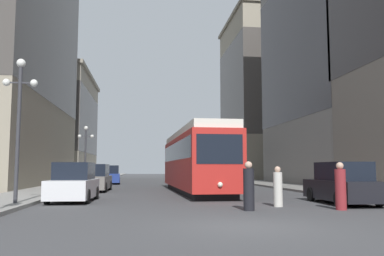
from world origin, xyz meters
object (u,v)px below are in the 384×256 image
at_px(transit_bus, 207,165).
at_px(lamp_post_left_far, 86,146).
at_px(parked_car_left_mid, 110,175).
at_px(parked_car_left_far, 74,183).
at_px(parked_car_right_far, 343,184).
at_px(pedestrian_on_sidewalk, 249,188).
at_px(lamp_post_left_near, 19,108).
at_px(streetcar, 195,160).
at_px(pedestrian_crossing_near, 341,188).
at_px(parked_car_left_near, 95,179).
at_px(pedestrian_crossing_far, 278,188).

height_order(transit_bus, lamp_post_left_far, lamp_post_left_far).
relative_size(parked_car_left_mid, parked_car_left_far, 1.12).
bearing_deg(parked_car_right_far, pedestrian_on_sidewalk, 26.88).
bearing_deg(parked_car_right_far, lamp_post_left_near, 0.16).
distance_m(streetcar, parked_car_left_far, 9.19).
bearing_deg(pedestrian_crossing_near, parked_car_left_far, 95.97).
distance_m(streetcar, parked_car_left_mid, 16.46).
bearing_deg(streetcar, pedestrian_crossing_near, -72.33).
height_order(pedestrian_crossing_near, lamp_post_left_far, lamp_post_left_far).
height_order(pedestrian_crossing_near, lamp_post_left_near, lamp_post_left_near).
bearing_deg(transit_bus, parked_car_right_far, -86.47).
height_order(transit_bus, parked_car_left_near, transit_bus).
height_order(parked_car_left_far, pedestrian_crossing_far, parked_car_left_far).
bearing_deg(lamp_post_left_near, pedestrian_on_sidewalk, -16.14).
xyz_separation_m(lamp_post_left_near, lamp_post_left_far, (0.00, 19.59, -0.47)).
distance_m(parked_car_left_near, parked_car_left_far, 8.51).
height_order(lamp_post_left_near, lamp_post_left_far, lamp_post_left_near).
relative_size(parked_car_left_near, parked_car_left_mid, 0.97).
relative_size(pedestrian_crossing_near, pedestrian_on_sidewalk, 0.98).
bearing_deg(pedestrian_crossing_far, parked_car_left_far, 116.00).
distance_m(transit_bus, pedestrian_crossing_far, 29.80).
bearing_deg(parked_car_right_far, lamp_post_left_far, -53.81).
relative_size(parked_car_left_mid, pedestrian_crossing_far, 2.96).
xyz_separation_m(parked_car_left_mid, parked_car_left_far, (0.00, -21.41, -0.00)).
bearing_deg(pedestrian_crossing_far, transit_bus, 45.07).
relative_size(pedestrian_on_sidewalk, lamp_post_left_far, 0.35).
bearing_deg(parked_car_right_far, transit_bus, -85.69).
height_order(streetcar, parked_car_right_far, streetcar).
xyz_separation_m(pedestrian_crossing_near, pedestrian_on_sidewalk, (-3.48, 0.16, 0.01)).
relative_size(parked_car_left_mid, pedestrian_crossing_near, 2.71).
height_order(streetcar, transit_bus, streetcar).
bearing_deg(lamp_post_left_near, parked_car_left_mid, 85.43).
relative_size(parked_car_right_far, parked_car_left_far, 1.09).
bearing_deg(parked_car_left_mid, transit_bus, 20.88).
bearing_deg(parked_car_left_mid, lamp_post_left_near, -97.97).
xyz_separation_m(parked_car_right_far, pedestrian_on_sidewalk, (-4.81, -2.29, -0.00)).
xyz_separation_m(parked_car_left_mid, parked_car_right_far, (11.90, -24.08, -0.00)).
bearing_deg(streetcar, pedestrian_crossing_far, -79.63).
relative_size(streetcar, lamp_post_left_far, 2.92).
xyz_separation_m(parked_car_left_mid, pedestrian_crossing_far, (8.66, -25.00, -0.09)).
bearing_deg(parked_car_left_near, pedestrian_crossing_near, -50.90).
xyz_separation_m(parked_car_left_near, parked_car_left_far, (0.00, -8.51, -0.00)).
relative_size(pedestrian_crossing_near, lamp_post_left_near, 0.30).
xyz_separation_m(parked_car_left_far, pedestrian_crossing_far, (8.66, -3.59, -0.09)).
height_order(transit_bus, pedestrian_on_sidewalk, transit_bus).
xyz_separation_m(parked_car_left_mid, lamp_post_left_far, (-1.90, -4.18, 2.71)).
height_order(streetcar, lamp_post_left_far, lamp_post_left_far).
xyz_separation_m(transit_bus, parked_car_left_mid, (-10.47, -4.72, -1.10)).
distance_m(streetcar, parked_car_left_near, 6.98).
bearing_deg(parked_car_left_far, streetcar, 45.78).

